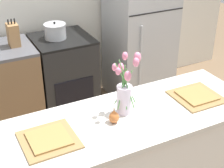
# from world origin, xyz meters

# --- Properties ---
(stove_range) EXTENTS (0.60, 0.61, 0.91)m
(stove_range) POSITION_xyz_m (0.10, 1.60, 0.46)
(stove_range) COLOR black
(stove_range) RESTS_ON ground_plane
(refrigerator) EXTENTS (0.68, 0.67, 1.84)m
(refrigerator) POSITION_xyz_m (1.05, 1.60, 0.92)
(refrigerator) COLOR #B7BABC
(refrigerator) RESTS_ON ground_plane
(flower_vase) EXTENTS (0.18, 0.17, 0.43)m
(flower_vase) POSITION_xyz_m (-0.00, 0.06, 1.09)
(flower_vase) COLOR silver
(flower_vase) RESTS_ON kitchen_island
(pear_figurine) EXTENTS (0.07, 0.07, 0.11)m
(pear_figurine) POSITION_xyz_m (-0.12, -0.02, 0.97)
(pear_figurine) COLOR #C66B33
(pear_figurine) RESTS_ON kitchen_island
(plate_setting_left) EXTENTS (0.33, 0.33, 0.02)m
(plate_setting_left) POSITION_xyz_m (-0.55, -0.01, 0.93)
(plate_setting_left) COLOR olive
(plate_setting_left) RESTS_ON kitchen_island
(plate_setting_right) EXTENTS (0.33, 0.33, 0.02)m
(plate_setting_right) POSITION_xyz_m (0.55, -0.01, 0.93)
(plate_setting_right) COLOR olive
(plate_setting_right) RESTS_ON kitchen_island
(cooking_pot) EXTENTS (0.23, 0.23, 0.18)m
(cooking_pot) POSITION_xyz_m (0.04, 1.61, 0.99)
(cooking_pot) COLOR #B2B5B7
(cooking_pot) RESTS_ON stove_range
(knife_block) EXTENTS (0.10, 0.14, 0.27)m
(knife_block) POSITION_xyz_m (-0.38, 1.60, 1.02)
(knife_block) COLOR #A37547
(knife_block) RESTS_ON back_counter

